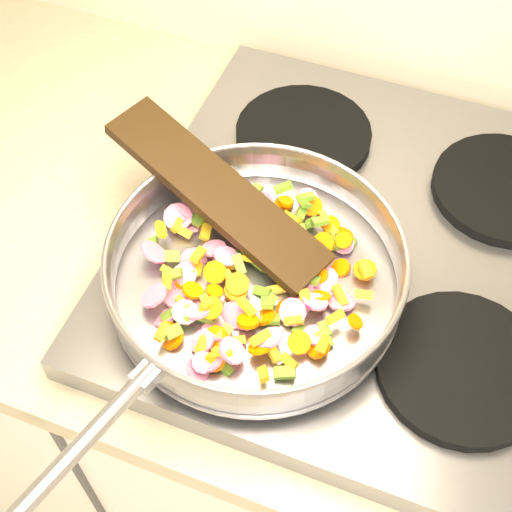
% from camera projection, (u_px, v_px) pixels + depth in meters
% --- Properties ---
extents(cooktop, '(0.60, 0.60, 0.04)m').
position_uv_depth(cooktop, '(370.00, 250.00, 0.91)').
color(cooktop, '#939399').
rests_on(cooktop, counter_top).
extents(grate_fl, '(0.19, 0.19, 0.02)m').
position_uv_depth(grate_fl, '(227.00, 290.00, 0.84)').
color(grate_fl, black).
rests_on(grate_fl, cooktop).
extents(grate_fr, '(0.19, 0.19, 0.02)m').
position_uv_depth(grate_fr, '(462.00, 367.00, 0.78)').
color(grate_fr, black).
rests_on(grate_fr, cooktop).
extents(grate_bl, '(0.19, 0.19, 0.02)m').
position_uv_depth(grate_bl, '(303.00, 134.00, 1.00)').
color(grate_bl, black).
rests_on(grate_bl, cooktop).
extents(grate_br, '(0.19, 0.19, 0.02)m').
position_uv_depth(grate_br, '(505.00, 189.00, 0.94)').
color(grate_br, black).
rests_on(grate_br, cooktop).
extents(saute_pan, '(0.39, 0.54, 0.06)m').
position_uv_depth(saute_pan, '(255.00, 268.00, 0.81)').
color(saute_pan, '#9E9EA5').
rests_on(saute_pan, grate_fl).
extents(vegetable_heap, '(0.28, 0.30, 0.05)m').
position_uv_depth(vegetable_heap, '(253.00, 278.00, 0.82)').
color(vegetable_heap, '#F96A00').
rests_on(vegetable_heap, saute_pan).
extents(wooden_spatula, '(0.31, 0.17, 0.08)m').
position_uv_depth(wooden_spatula, '(217.00, 192.00, 0.85)').
color(wooden_spatula, black).
rests_on(wooden_spatula, saute_pan).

